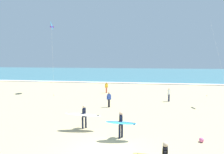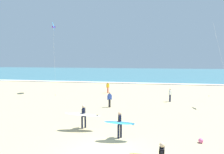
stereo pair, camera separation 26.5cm
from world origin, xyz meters
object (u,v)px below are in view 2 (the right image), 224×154
bystander_yellow_top (108,87)px  bystander_white_top (170,95)px  beach_ball (201,141)px  surfer_lead (83,115)px  surfer_trailing (120,123)px  bystander_blue_top (110,99)px  kite_delta_cobalt_near (54,26)px

bystander_yellow_top → bystander_white_top: bearing=-27.3°
bystander_white_top → beach_ball: bystander_white_top is taller
beach_ball → bystander_yellow_top: bearing=119.8°
surfer_lead → bystander_white_top: 12.20m
surfer_lead → surfer_trailing: (2.77, -1.17, -0.01)m
bystander_blue_top → kite_delta_cobalt_near: bearing=142.9°
surfer_lead → surfer_trailing: bearing=-23.0°
surfer_lead → bystander_yellow_top: bearing=93.8°
bystander_blue_top → beach_ball: size_ratio=5.68×
bystander_blue_top → beach_ball: bearing=-46.0°
surfer_trailing → kite_delta_cobalt_near: (-11.70, 14.71, 8.73)m
surfer_trailing → bystander_white_top: (4.53, 10.95, -0.23)m
kite_delta_cobalt_near → beach_ball: size_ratio=37.46×
bystander_white_top → bystander_blue_top: bearing=-151.3°
kite_delta_cobalt_near → beach_ball: bearing=-41.1°
surfer_trailing → bystander_white_top: bearing=67.5°
bystander_yellow_top → bystander_blue_top: 8.01m
bystander_yellow_top → bystander_white_top: same height
kite_delta_cobalt_near → bystander_white_top: kite_delta_cobalt_near is taller
surfer_trailing → bystander_yellow_top: size_ratio=1.23×
bystander_yellow_top → surfer_trailing: bearing=-76.3°
bystander_white_top → beach_ball: size_ratio=5.68×
surfer_trailing → bystander_yellow_top: (-3.71, 15.20, -0.23)m
surfer_trailing → kite_delta_cobalt_near: 20.73m
bystander_yellow_top → beach_ball: (8.54, -14.91, -0.67)m
kite_delta_cobalt_near → bystander_blue_top: size_ratio=6.60×
kite_delta_cobalt_near → bystander_blue_top: 15.10m
kite_delta_cobalt_near → bystander_white_top: size_ratio=6.60×
surfer_lead → bystander_white_top: bearing=53.3°
bystander_white_top → surfer_trailing: bearing=-112.5°
bystander_yellow_top → beach_ball: bearing=-60.2°
bystander_yellow_top → bystander_white_top: size_ratio=1.00×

